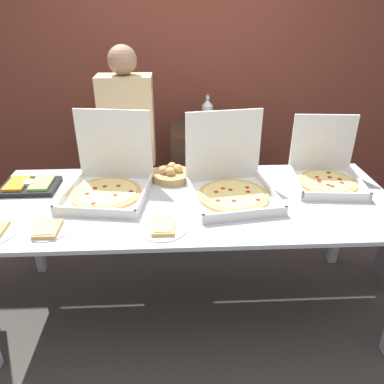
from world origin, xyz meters
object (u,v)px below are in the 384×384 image
Objects in this scene: paper_plate_front_center at (48,230)px; bread_basket at (171,174)px; soda_can_silver at (211,127)px; soda_can_colored at (223,124)px; veggie_tray at (30,186)px; pizza_box_far_right at (326,173)px; soda_bottle at (207,114)px; person_guest_plaid at (130,152)px; pizza_box_near_right at (231,183)px; pizza_box_far_left at (108,181)px; paper_plate_front_left at (163,227)px.

bread_basket is at bearing 43.64° from paper_plate_front_center.
soda_can_colored is (0.10, 0.06, 0.00)m from soda_can_silver.
veggie_tray is at bearing -149.94° from soda_can_colored.
pizza_box_far_right is 1.57× the size of soda_bottle.
person_guest_plaid is (-1.34, 0.59, -0.06)m from pizza_box_far_right.
veggie_tray is at bearing -175.12° from pizza_box_far_right.
pizza_box_far_right is 1.74m from paper_plate_front_center.
pizza_box_near_right is 0.34× the size of person_guest_plaid.
pizza_box_near_right reaches higher than veggie_tray.
soda_can_silver reaches higher than veggie_tray.
soda_can_silver is (0.71, 0.79, 0.09)m from pizza_box_far_left.
pizza_box_near_right is at bearing -93.80° from soda_can_colored.
pizza_box_far_right is 1.00m from soda_can_silver.
pizza_box_far_right is at bearing -0.26° from veggie_tray.
soda_bottle is 0.15m from soda_can_colored.
pizza_box_far_right is 0.66m from pizza_box_near_right.
soda_bottle is (0.69, 0.92, 0.16)m from pizza_box_far_left.
pizza_box_far_left is 1.21× the size of pizza_box_far_right.
soda_can_colored is at bearing 70.01° from paper_plate_front_left.
pizza_box_far_right is 3.79× the size of soda_can_colored.
soda_bottle is 2.42× the size of soda_can_colored.
person_guest_plaid is at bearing 92.91° from pizza_box_far_left.
paper_plate_front_left is 0.97× the size of bread_basket.
pizza_box_far_right reaches higher than veggie_tray.
bread_basket is at bearing -122.49° from soda_can_colored.
pizza_box_near_right reaches higher than paper_plate_front_left.
paper_plate_front_center is 1.67m from soda_bottle.
person_guest_plaid is at bearing 124.50° from bread_basket.
pizza_box_far_right is 1.47m from person_guest_plaid.
pizza_box_far_right is 1.83× the size of paper_plate_front_left.
paper_plate_front_center is at bearing -128.52° from soda_can_silver.
pizza_box_far_right is at bearing -53.05° from soda_can_colored.
pizza_box_far_right reaches higher than soda_can_colored.
pizza_box_near_right reaches higher than pizza_box_far_left.
soda_can_silver reaches higher than paper_plate_front_center.
pizza_box_far_right is at bearing 16.94° from paper_plate_front_center.
paper_plate_front_left is at bearing -93.95° from bread_basket.
paper_plate_front_center is 1.14m from person_guest_plaid.
paper_plate_front_center is at bearing -129.83° from soda_can_colored.
pizza_box_near_right is at bearing 3.23° from pizza_box_far_left.
bread_basket is (-1.01, 0.11, -0.04)m from pizza_box_far_right.
soda_bottle is at bearing 54.83° from paper_plate_front_center.
bread_basket is 2.12× the size of soda_can_colored.
pizza_box_far_left reaches higher than veggie_tray.
bread_basket is at bearing 6.42° from veggie_tray.
pizza_box_near_right is 4.60× the size of soda_can_colored.
soda_can_colored is at bearing 132.10° from pizza_box_far_right.
pizza_box_far_left is 1.16m from soda_bottle.
soda_can_colored is (1.33, 0.77, 0.15)m from veggie_tray.
veggie_tray is (-1.27, 0.15, -0.06)m from pizza_box_near_right.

